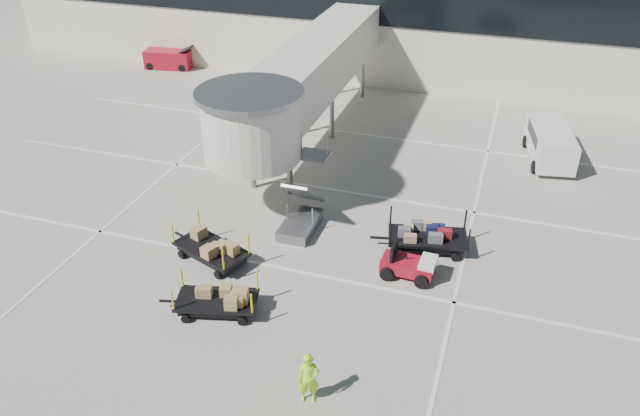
% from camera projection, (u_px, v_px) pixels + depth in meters
% --- Properties ---
extents(ground, '(140.00, 140.00, 0.00)m').
position_uv_depth(ground, '(291.00, 303.00, 24.05)').
color(ground, '#AEA89B').
rests_on(ground, ground).
extents(lane_markings, '(40.00, 30.00, 0.02)m').
position_uv_depth(lane_markings, '(342.00, 188.00, 31.81)').
color(lane_markings, silver).
rests_on(lane_markings, ground).
extents(terminal, '(64.00, 12.11, 15.20)m').
position_uv_depth(terminal, '(426.00, 12.00, 46.34)').
color(terminal, beige).
rests_on(terminal, ground).
extents(jet_bridge, '(5.70, 20.40, 6.03)m').
position_uv_depth(jet_bridge, '(300.00, 82.00, 32.85)').
color(jet_bridge, beige).
rests_on(jet_bridge, ground).
extents(baggage_tug, '(2.22, 1.47, 1.42)m').
position_uv_depth(baggage_tug, '(409.00, 265.00, 25.27)').
color(baggage_tug, maroon).
rests_on(baggage_tug, ground).
extents(suitcase_cart, '(4.25, 2.37, 1.63)m').
position_uv_depth(suitcase_cart, '(427.00, 238.00, 26.86)').
color(suitcase_cart, black).
rests_on(suitcase_cart, ground).
extents(box_cart_near, '(3.81, 2.22, 1.46)m').
position_uv_depth(box_cart_near, '(215.00, 300.00, 23.35)').
color(box_cart_near, black).
rests_on(box_cart_near, ground).
extents(box_cart_far, '(3.98, 2.63, 1.54)m').
position_uv_depth(box_cart_far, '(211.00, 249.00, 26.15)').
color(box_cart_far, black).
rests_on(box_cart_far, ground).
extents(ground_worker, '(0.80, 0.66, 1.90)m').
position_uv_depth(ground_worker, '(309.00, 378.00, 19.48)').
color(ground_worker, '#92DA17').
rests_on(ground_worker, ground).
extents(minivan, '(2.82, 5.12, 1.83)m').
position_uv_depth(minivan, '(550.00, 141.00, 34.04)').
color(minivan, silver).
rests_on(minivan, ground).
extents(belt_loader, '(3.89, 2.00, 1.79)m').
position_uv_depth(belt_loader, '(169.00, 59.00, 47.56)').
color(belt_loader, maroon).
rests_on(belt_loader, ground).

